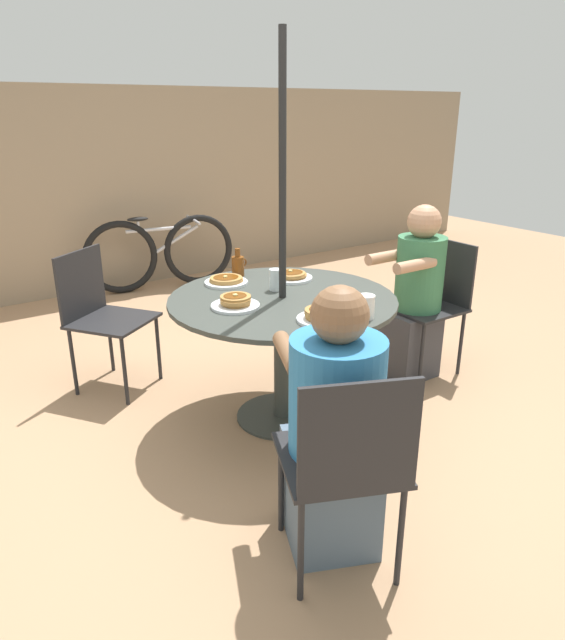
# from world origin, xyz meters

# --- Properties ---
(ground_plane) EXTENTS (12.00, 12.00, 0.00)m
(ground_plane) POSITION_xyz_m (0.00, 0.00, 0.00)
(ground_plane) COLOR tan
(back_fence) EXTENTS (10.00, 0.06, 1.88)m
(back_fence) POSITION_xyz_m (0.00, 3.06, 0.94)
(back_fence) COLOR gray
(back_fence) RESTS_ON ground
(patio_table) EXTENTS (1.23, 1.23, 0.73)m
(patio_table) POSITION_xyz_m (0.00, 0.00, 0.60)
(patio_table) COLOR #383D38
(patio_table) RESTS_ON ground
(umbrella_pole) EXTENTS (0.04, 0.04, 2.04)m
(umbrella_pole) POSITION_xyz_m (0.00, 0.00, 1.02)
(umbrella_pole) COLOR black
(umbrella_pole) RESTS_ON ground
(patio_chair_north) EXTENTS (0.44, 0.44, 0.87)m
(patio_chair_north) POSITION_xyz_m (1.20, -0.01, 0.51)
(patio_chair_north) COLOR #232326
(patio_chair_north) RESTS_ON ground
(diner_north) EXTENTS (0.49, 0.32, 1.13)m
(diner_north) POSITION_xyz_m (1.03, -0.01, 0.53)
(diner_north) COLOR #3D3D42
(diner_north) RESTS_ON ground
(patio_chair_east) EXTENTS (0.61, 0.61, 0.87)m
(patio_chair_east) POSITION_xyz_m (-0.69, 0.98, 0.51)
(patio_chair_east) COLOR #232326
(patio_chair_east) RESTS_ON ground
(patio_chair_south) EXTENTS (0.58, 0.58, 0.87)m
(patio_chair_south) POSITION_xyz_m (-0.48, -1.10, 0.51)
(patio_chair_south) COLOR #232326
(patio_chair_south) RESTS_ON ground
(diner_south) EXTENTS (0.51, 0.58, 1.11)m
(diner_south) POSITION_xyz_m (-0.41, -0.94, 0.50)
(diner_south) COLOR slate
(diner_south) RESTS_ON ground
(pancake_plate_a) EXTENTS (0.25, 0.25, 0.07)m
(pancake_plate_a) POSITION_xyz_m (-0.05, -0.41, 0.75)
(pancake_plate_a) COLOR white
(pancake_plate_a) RESTS_ON patio_table
(pancake_plate_b) EXTENTS (0.25, 0.25, 0.06)m
(pancake_plate_b) POSITION_xyz_m (0.24, 0.25, 0.75)
(pancake_plate_b) COLOR white
(pancake_plate_b) RESTS_ON patio_table
(pancake_plate_c) EXTENTS (0.25, 0.25, 0.07)m
(pancake_plate_c) POSITION_xyz_m (-0.29, -0.00, 0.75)
(pancake_plate_c) COLOR white
(pancake_plate_c) RESTS_ON patio_table
(pancake_plate_d) EXTENTS (0.25, 0.25, 0.05)m
(pancake_plate_d) POSITION_xyz_m (-0.13, 0.39, 0.75)
(pancake_plate_d) COLOR white
(pancake_plate_d) RESTS_ON patio_table
(syrup_bottle) EXTENTS (0.10, 0.07, 0.17)m
(syrup_bottle) POSITION_xyz_m (0.02, 0.49, 0.79)
(syrup_bottle) COLOR brown
(syrup_bottle) RESTS_ON patio_table
(coffee_cup) EXTENTS (0.08, 0.08, 0.12)m
(coffee_cup) POSITION_xyz_m (0.14, -0.50, 0.79)
(coffee_cup) COLOR white
(coffee_cup) RESTS_ON patio_table
(drinking_glass_a) EXTENTS (0.07, 0.07, 0.12)m
(drinking_glass_a) POSITION_xyz_m (0.04, 0.13, 0.79)
(drinking_glass_a) COLOR silver
(drinking_glass_a) RESTS_ON patio_table
(bicycle) EXTENTS (1.45, 0.44, 0.72)m
(bicycle) POSITION_xyz_m (0.45, 2.74, 0.36)
(bicycle) COLOR black
(bicycle) RESTS_ON ground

